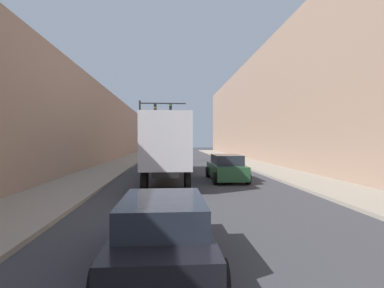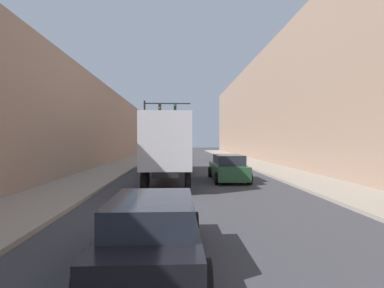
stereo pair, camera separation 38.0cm
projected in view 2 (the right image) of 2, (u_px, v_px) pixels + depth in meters
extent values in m
cube|color=gray|center=(257.00, 164.00, 29.94)|extent=(3.42, 80.00, 0.15)
cube|color=gray|center=(122.00, 165.00, 29.31)|extent=(3.42, 80.00, 0.15)
cube|color=#997A66|center=(304.00, 101.00, 30.07)|extent=(6.00, 80.00, 12.83)
cube|color=#997A66|center=(73.00, 124.00, 29.03)|extent=(6.00, 80.00, 8.11)
cube|color=silver|center=(169.00, 141.00, 18.65)|extent=(2.43, 10.95, 2.74)
cube|color=black|center=(169.00, 165.00, 18.67)|extent=(1.21, 10.95, 0.24)
cube|color=#1E512D|center=(171.00, 152.00, 25.52)|extent=(2.43, 2.78, 2.97)
cylinder|color=black|center=(144.00, 182.00, 14.36)|extent=(0.25, 1.00, 1.00)
cylinder|color=black|center=(188.00, 182.00, 14.46)|extent=(0.25, 1.00, 1.00)
cylinder|color=black|center=(146.00, 179.00, 15.56)|extent=(0.25, 1.00, 1.00)
cylinder|color=black|center=(187.00, 179.00, 15.66)|extent=(0.25, 1.00, 1.00)
cylinder|color=black|center=(159.00, 164.00, 25.48)|extent=(0.25, 1.00, 1.00)
cylinder|color=black|center=(184.00, 164.00, 25.58)|extent=(0.25, 1.00, 1.00)
cube|color=black|center=(153.00, 237.00, 6.28)|extent=(1.86, 4.40, 0.64)
cube|color=#1E232D|center=(152.00, 211.00, 6.06)|extent=(1.64, 2.42, 0.54)
cylinder|color=black|center=(122.00, 225.00, 7.74)|extent=(0.25, 0.64, 0.64)
cylinder|color=black|center=(193.00, 224.00, 7.83)|extent=(0.25, 0.64, 0.64)
cylinder|color=black|center=(84.00, 282.00, 4.65)|extent=(0.25, 0.64, 0.64)
cylinder|color=black|center=(203.00, 279.00, 4.73)|extent=(0.25, 0.64, 0.64)
cube|color=#234C2D|center=(228.00, 171.00, 18.70)|extent=(1.85, 4.80, 0.82)
cube|color=#1E232D|center=(229.00, 160.00, 18.45)|extent=(1.63, 2.64, 0.59)
cylinder|color=black|center=(210.00, 172.00, 20.36)|extent=(0.25, 0.70, 0.70)
cylinder|color=black|center=(237.00, 172.00, 20.44)|extent=(0.25, 0.70, 0.70)
cylinder|color=black|center=(217.00, 178.00, 16.86)|extent=(0.25, 0.70, 0.70)
cylinder|color=black|center=(249.00, 178.00, 16.95)|extent=(0.25, 0.70, 0.70)
cylinder|color=black|center=(145.00, 132.00, 32.85)|extent=(0.20, 0.20, 6.85)
cube|color=black|center=(167.00, 103.00, 32.93)|extent=(5.04, 0.12, 0.12)
cube|color=black|center=(160.00, 108.00, 32.90)|extent=(0.30, 0.24, 0.90)
sphere|color=gold|center=(160.00, 108.00, 32.76)|extent=(0.18, 0.18, 0.18)
cube|color=black|center=(175.00, 108.00, 32.97)|extent=(0.30, 0.24, 0.90)
sphere|color=green|center=(175.00, 105.00, 32.83)|extent=(0.18, 0.18, 0.18)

